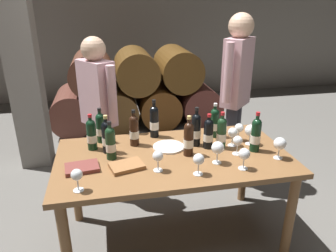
{
  "coord_description": "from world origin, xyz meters",
  "views": [
    {
      "loc": [
        -0.45,
        -2.04,
        1.84
      ],
      "look_at": [
        0.0,
        0.2,
        0.91
      ],
      "focal_mm": 34.02,
      "sensor_mm": 36.0,
      "label": 1
    }
  ],
  "objects": [
    {
      "name": "sommelier_presenting",
      "position": [
        0.78,
        0.75,
        1.04
      ],
      "size": [
        0.38,
        0.37,
        1.72
      ],
      "color": "#383842",
      "rests_on": "ground_plane"
    },
    {
      "name": "ground_plane",
      "position": [
        0.0,
        0.0,
        0.0
      ],
      "size": [
        14.0,
        14.0,
        0.0
      ],
      "primitive_type": "plane",
      "color": "#66635E"
    },
    {
      "name": "wine_glass_5",
      "position": [
        -0.66,
        -0.34,
        0.86
      ],
      "size": [
        0.07,
        0.07,
        0.15
      ],
      "color": "white",
      "rests_on": "dining_table"
    },
    {
      "name": "barrel_stack",
      "position": [
        -0.0,
        2.6,
        0.53
      ],
      "size": [
        2.49,
        0.9,
        1.15
      ],
      "color": "brown",
      "rests_on": "ground_plane"
    },
    {
      "name": "wine_glass_0",
      "position": [
        0.46,
        -0.08,
        0.86
      ],
      "size": [
        0.07,
        0.07,
        0.14
      ],
      "color": "white",
      "rests_on": "dining_table"
    },
    {
      "name": "wine_bottle_7",
      "position": [
        -0.51,
        0.34,
        0.88
      ],
      "size": [
        0.07,
        0.07,
        0.28
      ],
      "color": "black",
      "rests_on": "dining_table"
    },
    {
      "name": "wine_glass_6",
      "position": [
        0.57,
        0.15,
        0.86
      ],
      "size": [
        0.07,
        0.07,
        0.15
      ],
      "color": "white",
      "rests_on": "dining_table"
    },
    {
      "name": "wine_glass_3",
      "position": [
        0.27,
        -0.18,
        0.87
      ],
      "size": [
        0.09,
        0.09,
        0.16
      ],
      "color": "white",
      "rests_on": "dining_table"
    },
    {
      "name": "wine_glass_4",
      "position": [
        -0.15,
        -0.2,
        0.86
      ],
      "size": [
        0.07,
        0.07,
        0.15
      ],
      "color": "white",
      "rests_on": "dining_table"
    },
    {
      "name": "taster_seated_left",
      "position": [
        -0.53,
        0.72,
        0.92
      ],
      "size": [
        0.33,
        0.41,
        1.54
      ],
      "color": "#383842",
      "rests_on": "ground_plane"
    },
    {
      "name": "wine_bottle_9",
      "position": [
        -0.45,
        0.04,
        0.88
      ],
      "size": [
        0.07,
        0.07,
        0.28
      ],
      "color": "#19381E",
      "rests_on": "dining_table"
    },
    {
      "name": "wine_bottle_2",
      "position": [
        0.29,
        0.07,
        0.88
      ],
      "size": [
        0.07,
        0.07,
        0.28
      ],
      "color": "black",
      "rests_on": "dining_table"
    },
    {
      "name": "wine_glass_8",
      "position": [
        0.48,
        0.06,
        0.87
      ],
      "size": [
        0.08,
        0.08,
        0.15
      ],
      "color": "white",
      "rests_on": "dining_table"
    },
    {
      "name": "wine_bottle_10",
      "position": [
        0.4,
        0.26,
        0.89
      ],
      "size": [
        0.07,
        0.07,
        0.29
      ],
      "color": "black",
      "rests_on": "dining_table"
    },
    {
      "name": "wine_bottle_1",
      "position": [
        -0.08,
        0.36,
        0.9
      ],
      "size": [
        0.07,
        0.07,
        0.32
      ],
      "color": "black",
      "rests_on": "dining_table"
    },
    {
      "name": "wine_bottle_3",
      "position": [
        0.11,
        -0.02,
        0.89
      ],
      "size": [
        0.07,
        0.07,
        0.3
      ],
      "color": "black",
      "rests_on": "dining_table"
    },
    {
      "name": "serving_plate",
      "position": [
        -0.01,
        0.12,
        0.77
      ],
      "size": [
        0.24,
        0.24,
        0.01
      ],
      "primitive_type": "cylinder",
      "color": "white",
      "rests_on": "dining_table"
    },
    {
      "name": "wine_bottle_0",
      "position": [
        -0.47,
        0.14,
        0.89
      ],
      "size": [
        0.07,
        0.07,
        0.29
      ],
      "color": "black",
      "rests_on": "dining_table"
    },
    {
      "name": "wine_bottle_5",
      "position": [
        -0.26,
        0.23,
        0.89
      ],
      "size": [
        0.07,
        0.07,
        0.29
      ],
      "color": "black",
      "rests_on": "dining_table"
    },
    {
      "name": "wine_bottle_4",
      "position": [
        -0.58,
        0.22,
        0.88
      ],
      "size": [
        0.07,
        0.07,
        0.28
      ],
      "color": "black",
      "rests_on": "dining_table"
    },
    {
      "name": "leather_ledger",
      "position": [
        -0.65,
        -0.09,
        0.77
      ],
      "size": [
        0.24,
        0.19,
        0.03
      ],
      "primitive_type": "cube",
      "rotation": [
        0.0,
        0.0,
        0.13
      ],
      "color": "brown",
      "rests_on": "dining_table"
    },
    {
      "name": "tasting_notebook",
      "position": [
        -0.35,
        -0.12,
        0.77
      ],
      "size": [
        0.25,
        0.21,
        0.03
      ],
      "primitive_type": "cube",
      "rotation": [
        0.0,
        0.0,
        0.25
      ],
      "color": "#936038",
      "rests_on": "dining_table"
    },
    {
      "name": "wine_bottle_8",
      "position": [
        0.61,
        -0.05,
        0.89
      ],
      "size": [
        0.07,
        0.07,
        0.31
      ],
      "color": "black",
      "rests_on": "dining_table"
    },
    {
      "name": "wine_glass_7",
      "position": [
        0.63,
        0.06,
        0.87
      ],
      "size": [
        0.09,
        0.09,
        0.16
      ],
      "color": "white",
      "rests_on": "dining_table"
    },
    {
      "name": "stone_pillar",
      "position": [
        -1.3,
        1.6,
        1.3
      ],
      "size": [
        0.32,
        0.32,
        2.6
      ],
      "primitive_type": "cube",
      "color": "gray",
      "rests_on": "ground_plane"
    },
    {
      "name": "wine_glass_9",
      "position": [
        0.73,
        -0.2,
        0.87
      ],
      "size": [
        0.09,
        0.09,
        0.16
      ],
      "color": "white",
      "rests_on": "dining_table"
    },
    {
      "name": "wine_bottle_6",
      "position": [
        0.21,
        0.13,
        0.89
      ],
      "size": [
        0.07,
        0.07,
        0.31
      ],
      "color": "black",
      "rests_on": "dining_table"
    },
    {
      "name": "wine_glass_1",
      "position": [
        0.42,
        -0.29,
        0.87
      ],
      "size": [
        0.08,
        0.08,
        0.15
      ],
      "color": "white",
      "rests_on": "dining_table"
    },
    {
      "name": "wine_bottle_11",
      "position": [
        0.38,
        0.04,
        0.89
      ],
      "size": [
        0.07,
        0.07,
        0.29
      ],
      "color": "#19381E",
      "rests_on": "dining_table"
    },
    {
      "name": "wine_glass_2",
      "position": [
        0.1,
        -0.3,
        0.87
      ],
      "size": [
        0.07,
        0.07,
        0.15
      ],
      "color": "white",
      "rests_on": "dining_table"
    },
    {
      "name": "dining_table",
      "position": [
        0.0,
        0.0,
        0.67
      ],
      "size": [
        1.7,
        0.9,
        0.76
      ],
      "color": "brown",
      "rests_on": "ground_plane"
    },
    {
      "name": "cellar_back_wall",
      "position": [
        0.0,
        4.2,
        1.4
      ],
      "size": [
        10.0,
        0.24,
        2.8
      ],
      "primitive_type": "cube",
      "color": "gray",
      "rests_on": "ground_plane"
    }
  ]
}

